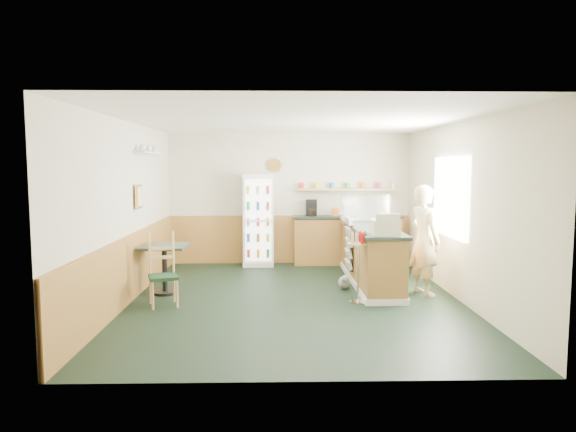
{
  "coord_description": "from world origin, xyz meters",
  "views": [
    {
      "loc": [
        -0.27,
        -7.67,
        2.03
      ],
      "look_at": [
        -0.08,
        0.6,
        1.22
      ],
      "focal_mm": 32.0,
      "sensor_mm": 36.0,
      "label": 1
    }
  ],
  "objects_px": {
    "cafe_table": "(164,259)",
    "cafe_chair": "(164,267)",
    "condiment_stand": "(358,256)",
    "display_case": "(365,209)",
    "cash_register": "(385,227)",
    "shopkeeper": "(424,240)",
    "drinks_fridge": "(258,220)"
  },
  "relations": [
    {
      "from": "drinks_fridge",
      "to": "shopkeeper",
      "type": "relative_size",
      "value": 1.08
    },
    {
      "from": "shopkeeper",
      "to": "condiment_stand",
      "type": "distance_m",
      "value": 1.19
    },
    {
      "from": "display_case",
      "to": "condiment_stand",
      "type": "height_order",
      "value": "display_case"
    },
    {
      "from": "shopkeeper",
      "to": "condiment_stand",
      "type": "bearing_deg",
      "value": 88.77
    },
    {
      "from": "cash_register",
      "to": "cafe_chair",
      "type": "height_order",
      "value": "cash_register"
    },
    {
      "from": "display_case",
      "to": "cafe_table",
      "type": "relative_size",
      "value": 1.11
    },
    {
      "from": "condiment_stand",
      "to": "cash_register",
      "type": "bearing_deg",
      "value": 8.01
    },
    {
      "from": "drinks_fridge",
      "to": "shopkeeper",
      "type": "height_order",
      "value": "drinks_fridge"
    },
    {
      "from": "cash_register",
      "to": "cafe_chair",
      "type": "relative_size",
      "value": 0.38
    },
    {
      "from": "shopkeeper",
      "to": "cafe_table",
      "type": "distance_m",
      "value": 4.12
    },
    {
      "from": "cafe_table",
      "to": "cafe_chair",
      "type": "relative_size",
      "value": 0.73
    },
    {
      "from": "display_case",
      "to": "shopkeeper",
      "type": "relative_size",
      "value": 0.5
    },
    {
      "from": "display_case",
      "to": "condiment_stand",
      "type": "distance_m",
      "value": 1.91
    },
    {
      "from": "display_case",
      "to": "cash_register",
      "type": "bearing_deg",
      "value": -90.0
    },
    {
      "from": "cafe_chair",
      "to": "drinks_fridge",
      "type": "bearing_deg",
      "value": 48.35
    },
    {
      "from": "drinks_fridge",
      "to": "cafe_chair",
      "type": "bearing_deg",
      "value": -113.32
    },
    {
      "from": "display_case",
      "to": "cash_register",
      "type": "height_order",
      "value": "display_case"
    },
    {
      "from": "display_case",
      "to": "cafe_chair",
      "type": "height_order",
      "value": "display_case"
    },
    {
      "from": "cafe_table",
      "to": "drinks_fridge",
      "type": "bearing_deg",
      "value": 58.61
    },
    {
      "from": "drinks_fridge",
      "to": "cafe_chair",
      "type": "xyz_separation_m",
      "value": [
        -1.28,
        -2.96,
        -0.38
      ]
    },
    {
      "from": "display_case",
      "to": "cafe_table",
      "type": "bearing_deg",
      "value": -160.94
    },
    {
      "from": "cafe_table",
      "to": "cafe_chair",
      "type": "xyz_separation_m",
      "value": [
        0.14,
        -0.64,
        0.01
      ]
    },
    {
      "from": "cash_register",
      "to": "shopkeeper",
      "type": "bearing_deg",
      "value": 28.88
    },
    {
      "from": "cash_register",
      "to": "shopkeeper",
      "type": "height_order",
      "value": "shopkeeper"
    },
    {
      "from": "drinks_fridge",
      "to": "cafe_table",
      "type": "bearing_deg",
      "value": -121.39
    },
    {
      "from": "cash_register",
      "to": "cafe_table",
      "type": "relative_size",
      "value": 0.53
    },
    {
      "from": "condiment_stand",
      "to": "display_case",
      "type": "bearing_deg",
      "value": 77.21
    },
    {
      "from": "shopkeeper",
      "to": "cafe_chair",
      "type": "distance_m",
      "value": 4.0
    },
    {
      "from": "cafe_chair",
      "to": "cafe_table",
      "type": "bearing_deg",
      "value": 83.8
    },
    {
      "from": "cafe_table",
      "to": "shopkeeper",
      "type": "bearing_deg",
      "value": -2.54
    },
    {
      "from": "display_case",
      "to": "cafe_chair",
      "type": "relative_size",
      "value": 0.81
    },
    {
      "from": "cash_register",
      "to": "shopkeeper",
      "type": "xyz_separation_m",
      "value": [
        0.7,
        0.36,
        -0.25
      ]
    }
  ]
}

